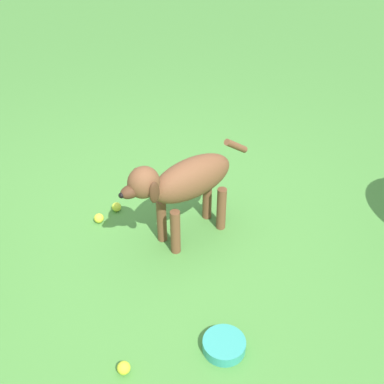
{
  "coord_description": "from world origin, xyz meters",
  "views": [
    {
      "loc": [
        -2.0,
        1.15,
        2.07
      ],
      "look_at": [
        -0.01,
        -0.25,
        0.33
      ],
      "focal_mm": 44.99,
      "sensor_mm": 36.0,
      "label": 1
    }
  ],
  "objects_px": {
    "dog": "(185,183)",
    "tennis_ball_0": "(124,368)",
    "water_bowl": "(224,345)",
    "tennis_ball_2": "(99,218)",
    "tennis_ball_1": "(116,207)"
  },
  "relations": [
    {
      "from": "dog",
      "to": "tennis_ball_1",
      "type": "bearing_deg",
      "value": -68.1
    },
    {
      "from": "tennis_ball_1",
      "to": "water_bowl",
      "type": "distance_m",
      "value": 1.34
    },
    {
      "from": "tennis_ball_1",
      "to": "tennis_ball_0",
      "type": "bearing_deg",
      "value": 153.83
    },
    {
      "from": "tennis_ball_1",
      "to": "water_bowl",
      "type": "xyz_separation_m",
      "value": [
        -1.34,
        0.09,
        -0.0
      ]
    },
    {
      "from": "tennis_ball_1",
      "to": "dog",
      "type": "bearing_deg",
      "value": -154.63
    },
    {
      "from": "dog",
      "to": "tennis_ball_0",
      "type": "height_order",
      "value": "dog"
    },
    {
      "from": "tennis_ball_1",
      "to": "tennis_ball_2",
      "type": "xyz_separation_m",
      "value": [
        -0.04,
        0.16,
        0.0
      ]
    },
    {
      "from": "tennis_ball_0",
      "to": "tennis_ball_2",
      "type": "height_order",
      "value": "same"
    },
    {
      "from": "dog",
      "to": "tennis_ball_1",
      "type": "distance_m",
      "value": 0.68
    },
    {
      "from": "tennis_ball_0",
      "to": "water_bowl",
      "type": "bearing_deg",
      "value": -109.88
    },
    {
      "from": "tennis_ball_0",
      "to": "water_bowl",
      "type": "distance_m",
      "value": 0.51
    },
    {
      "from": "tennis_ball_0",
      "to": "tennis_ball_1",
      "type": "distance_m",
      "value": 1.3
    },
    {
      "from": "tennis_ball_0",
      "to": "tennis_ball_2",
      "type": "xyz_separation_m",
      "value": [
        1.12,
        -0.41,
        0.0
      ]
    },
    {
      "from": "dog",
      "to": "water_bowl",
      "type": "distance_m",
      "value": 0.98
    },
    {
      "from": "tennis_ball_2",
      "to": "water_bowl",
      "type": "bearing_deg",
      "value": -177.14
    }
  ]
}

